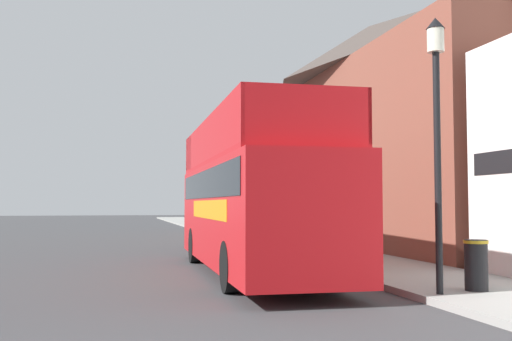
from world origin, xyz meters
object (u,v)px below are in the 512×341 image
litter_bin (476,264)px  lamp_post_nearest (437,104)px  tour_bus (251,204)px  parked_car_ahead_of_bus (226,234)px  lamp_post_second (298,152)px  lamp_post_third (240,177)px

litter_bin → lamp_post_nearest: bearing=-165.6°
tour_bus → parked_car_ahead_of_bus: (0.87, 8.20, -1.19)m
parked_car_ahead_of_bus → lamp_post_second: bearing=-65.5°
lamp_post_second → litter_bin: lamp_post_second is taller
tour_bus → parked_car_ahead_of_bus: tour_bus is taller
lamp_post_nearest → lamp_post_third: (0.19, 18.80, -0.54)m
litter_bin → tour_bus: bearing=124.2°
lamp_post_second → lamp_post_third: lamp_post_second is taller
tour_bus → lamp_post_second: 5.29m
lamp_post_second → lamp_post_nearest: bearing=-91.3°
lamp_post_nearest → lamp_post_second: (0.21, 9.40, -0.12)m
lamp_post_third → litter_bin: size_ratio=4.44×
lamp_post_second → lamp_post_third: 9.41m
parked_car_ahead_of_bus → lamp_post_third: bearing=73.0°
parked_car_ahead_of_bus → lamp_post_second: (1.75, -3.96, 2.96)m
litter_bin → parked_car_ahead_of_bus: bearing=100.7°
lamp_post_third → litter_bin: (0.75, -18.56, -2.51)m
lamp_post_nearest → lamp_post_third: lamp_post_nearest is taller
lamp_post_second → lamp_post_third: (-0.02, 9.40, -0.42)m
parked_car_ahead_of_bus → litter_bin: bearing=-78.7°
parked_car_ahead_of_bus → lamp_post_third: size_ratio=1.00×
parked_car_ahead_of_bus → tour_bus: bearing=-95.5°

